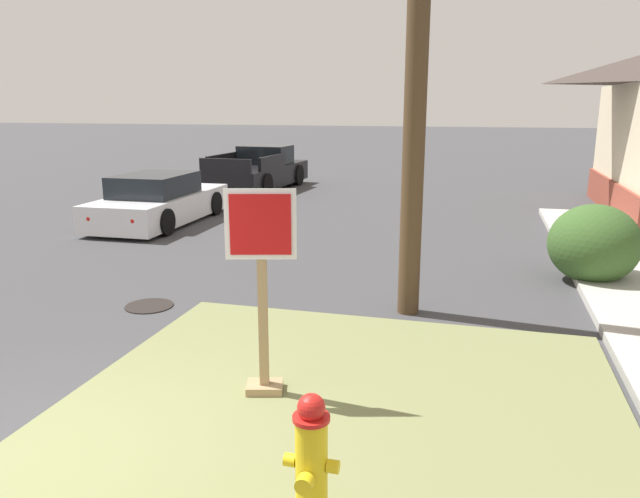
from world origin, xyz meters
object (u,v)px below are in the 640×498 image
at_px(pickup_truck_black, 259,172).
at_px(stop_sign, 263,299).
at_px(fire_hydrant, 311,465).
at_px(manhole_cover, 149,306).
at_px(parked_sedan_white, 159,202).

bearing_deg(pickup_truck_black, stop_sign, -69.23).
xyz_separation_m(fire_hydrant, pickup_truck_black, (-6.50, 16.31, 0.07)).
height_order(manhole_cover, pickup_truck_black, pickup_truck_black).
height_order(parked_sedan_white, pickup_truck_black, pickup_truck_black).
xyz_separation_m(manhole_cover, pickup_truck_black, (-2.88, 12.28, 0.61)).
relative_size(fire_hydrant, manhole_cover, 1.40).
distance_m(fire_hydrant, pickup_truck_black, 17.56).
bearing_deg(manhole_cover, parked_sedan_white, 118.05).
distance_m(manhole_cover, parked_sedan_white, 6.62).
xyz_separation_m(parked_sedan_white, pickup_truck_black, (0.22, 6.46, 0.07)).
xyz_separation_m(manhole_cover, parked_sedan_white, (-3.10, 5.82, 0.53)).
height_order(stop_sign, parked_sedan_white, stop_sign).
bearing_deg(parked_sedan_white, stop_sign, -54.62).
height_order(fire_hydrant, pickup_truck_black, pickup_truck_black).
relative_size(stop_sign, pickup_truck_black, 0.40).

